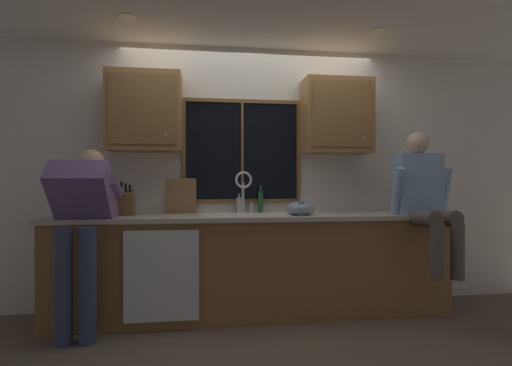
{
  "coord_description": "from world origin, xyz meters",
  "views": [
    {
      "loc": [
        -0.47,
        -3.84,
        1.22
      ],
      "look_at": [
        0.02,
        -0.3,
        1.21
      ],
      "focal_mm": 27.36,
      "sensor_mm": 36.0,
      "label": 1
    }
  ],
  "objects_px": {
    "person_standing": "(83,217)",
    "soap_dispenser": "(301,208)",
    "bottle_green_glass": "(239,204)",
    "bottle_tall_clear": "(261,201)",
    "knife_block": "(127,203)",
    "cutting_board": "(181,196)",
    "mixing_bowl": "(300,208)",
    "person_sitting_on_counter": "(424,195)"
  },
  "relations": [
    {
      "from": "mixing_bowl",
      "to": "bottle_tall_clear",
      "type": "relative_size",
      "value": 0.97
    },
    {
      "from": "mixing_bowl",
      "to": "bottle_green_glass",
      "type": "distance_m",
      "value": 0.62
    },
    {
      "from": "person_sitting_on_counter",
      "to": "bottle_tall_clear",
      "type": "height_order",
      "value": "person_sitting_on_counter"
    },
    {
      "from": "cutting_board",
      "to": "soap_dispenser",
      "type": "bearing_deg",
      "value": -20.01
    },
    {
      "from": "cutting_board",
      "to": "mixing_bowl",
      "type": "distance_m",
      "value": 1.13
    },
    {
      "from": "person_sitting_on_counter",
      "to": "cutting_board",
      "type": "xyz_separation_m",
      "value": [
        -2.18,
        0.49,
        -0.02
      ]
    },
    {
      "from": "knife_block",
      "to": "cutting_board",
      "type": "height_order",
      "value": "cutting_board"
    },
    {
      "from": "person_standing",
      "to": "knife_block",
      "type": "relative_size",
      "value": 4.67
    },
    {
      "from": "person_sitting_on_counter",
      "to": "bottle_green_glass",
      "type": "relative_size",
      "value": 6.35
    },
    {
      "from": "person_sitting_on_counter",
      "to": "bottle_tall_clear",
      "type": "relative_size",
      "value": 4.6
    },
    {
      "from": "bottle_green_glass",
      "to": "bottle_tall_clear",
      "type": "distance_m",
      "value": 0.21
    },
    {
      "from": "knife_block",
      "to": "soap_dispenser",
      "type": "relative_size",
      "value": 1.78
    },
    {
      "from": "person_standing",
      "to": "cutting_board",
      "type": "xyz_separation_m",
      "value": [
        0.74,
        0.5,
        0.15
      ]
    },
    {
      "from": "knife_block",
      "to": "cutting_board",
      "type": "distance_m",
      "value": 0.5
    },
    {
      "from": "cutting_board",
      "to": "bottle_green_glass",
      "type": "distance_m",
      "value": 0.56
    },
    {
      "from": "bottle_green_glass",
      "to": "bottle_tall_clear",
      "type": "xyz_separation_m",
      "value": [
        0.21,
        -0.02,
        0.03
      ]
    },
    {
      "from": "mixing_bowl",
      "to": "cutting_board",
      "type": "bearing_deg",
      "value": 163.74
    },
    {
      "from": "person_standing",
      "to": "cutting_board",
      "type": "relative_size",
      "value": 4.44
    },
    {
      "from": "person_standing",
      "to": "soap_dispenser",
      "type": "distance_m",
      "value": 1.82
    },
    {
      "from": "knife_block",
      "to": "cutting_board",
      "type": "bearing_deg",
      "value": 19.71
    },
    {
      "from": "bottle_green_glass",
      "to": "bottle_tall_clear",
      "type": "height_order",
      "value": "bottle_tall_clear"
    },
    {
      "from": "knife_block",
      "to": "cutting_board",
      "type": "relative_size",
      "value": 0.95
    },
    {
      "from": "bottle_green_glass",
      "to": "person_standing",
      "type": "bearing_deg",
      "value": -158.44
    },
    {
      "from": "soap_dispenser",
      "to": "mixing_bowl",
      "type": "bearing_deg",
      "value": 83.48
    },
    {
      "from": "bottle_green_glass",
      "to": "bottle_tall_clear",
      "type": "relative_size",
      "value": 0.72
    },
    {
      "from": "person_standing",
      "to": "bottle_green_glass",
      "type": "bearing_deg",
      "value": 21.56
    },
    {
      "from": "soap_dispenser",
      "to": "bottle_green_glass",
      "type": "distance_m",
      "value": 0.65
    },
    {
      "from": "person_standing",
      "to": "mixing_bowl",
      "type": "height_order",
      "value": "person_standing"
    },
    {
      "from": "person_standing",
      "to": "knife_block",
      "type": "height_order",
      "value": "person_standing"
    },
    {
      "from": "knife_block",
      "to": "bottle_green_glass",
      "type": "xyz_separation_m",
      "value": [
        1.02,
        0.18,
        -0.03
      ]
    },
    {
      "from": "knife_block",
      "to": "soap_dispenser",
      "type": "bearing_deg",
      "value": -8.22
    },
    {
      "from": "mixing_bowl",
      "to": "bottle_tall_clear",
      "type": "distance_m",
      "value": 0.45
    },
    {
      "from": "person_sitting_on_counter",
      "to": "mixing_bowl",
      "type": "relative_size",
      "value": 4.73
    },
    {
      "from": "person_sitting_on_counter",
      "to": "mixing_bowl",
      "type": "bearing_deg",
      "value": 171.16
    },
    {
      "from": "person_standing",
      "to": "bottle_green_glass",
      "type": "height_order",
      "value": "person_standing"
    },
    {
      "from": "cutting_board",
      "to": "bottle_tall_clear",
      "type": "xyz_separation_m",
      "value": [
        0.76,
        -0.0,
        -0.05
      ]
    },
    {
      "from": "cutting_board",
      "to": "bottle_green_glass",
      "type": "height_order",
      "value": "cutting_board"
    },
    {
      "from": "person_sitting_on_counter",
      "to": "cutting_board",
      "type": "relative_size",
      "value": 3.72
    },
    {
      "from": "soap_dispenser",
      "to": "bottle_green_glass",
      "type": "bearing_deg",
      "value": 142.28
    },
    {
      "from": "person_sitting_on_counter",
      "to": "cutting_board",
      "type": "distance_m",
      "value": 2.23
    },
    {
      "from": "bottle_green_glass",
      "to": "bottle_tall_clear",
      "type": "bearing_deg",
      "value": -4.18
    },
    {
      "from": "cutting_board",
      "to": "soap_dispenser",
      "type": "height_order",
      "value": "cutting_board"
    }
  ]
}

